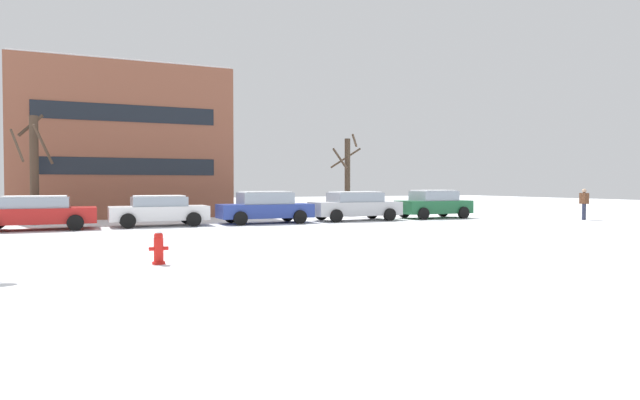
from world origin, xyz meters
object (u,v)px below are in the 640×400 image
parked_car_green (434,204)px  parked_car_blue (265,207)px  pedestrian_crossing (584,202)px  fire_hydrant (159,247)px  parked_car_red (36,212)px  parked_car_white (159,210)px  parked_car_silver (355,206)px

parked_car_green → parked_car_blue: bearing=-179.1°
pedestrian_crossing → parked_car_green: bearing=145.6°
parked_car_blue → pedestrian_crossing: 16.60m
fire_hydrant → parked_car_red: parked_car_red is taller
parked_car_white → parked_car_blue: bearing=-2.1°
parked_car_white → pedestrian_crossing: size_ratio=2.59×
parked_car_red → parked_car_green: 19.42m
fire_hydrant → parked_car_white: 11.98m
parked_car_red → parked_car_white: 4.86m
fire_hydrant → parked_car_green: size_ratio=0.20×
fire_hydrant → parked_car_white: size_ratio=0.19×
parked_car_silver → parked_car_green: parked_car_green is taller
parked_car_red → parked_car_blue: parked_car_blue is taller
parked_car_blue → parked_car_green: size_ratio=1.11×
parked_car_green → pedestrian_crossing: (6.35, -4.35, 0.17)m
parked_car_silver → parked_car_green: size_ratio=1.16×
parked_car_red → parked_car_blue: size_ratio=1.03×
parked_car_silver → pedestrian_crossing: pedestrian_crossing is taller
parked_car_white → pedestrian_crossing: pedestrian_crossing is taller
fire_hydrant → parked_car_white: parked_car_white is taller
parked_car_white → parked_car_green: size_ratio=1.06×
parked_car_silver → pedestrian_crossing: bearing=-21.0°
parked_car_red → pedestrian_crossing: size_ratio=2.81×
parked_car_white → parked_car_green: parked_car_green is taller
parked_car_silver → fire_hydrant: bearing=-133.3°
fire_hydrant → parked_car_red: size_ratio=0.17×
parked_car_red → parked_car_white: size_ratio=1.09×
parked_car_red → parked_car_silver: 14.57m
parked_car_red → pedestrian_crossing: bearing=-9.3°
parked_car_white → parked_car_silver: parked_car_silver is taller
parked_car_blue → parked_car_green: parked_car_green is taller
parked_car_red → parked_car_silver: bearing=0.3°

